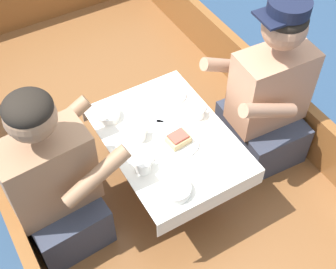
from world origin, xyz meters
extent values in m
plane|color=navy|center=(0.00, 0.00, 0.00)|extent=(60.00, 60.00, 0.00)
cube|color=brown|center=(0.00, 0.00, 0.12)|extent=(1.70, 3.50, 0.24)
cube|color=brown|center=(-0.82, 0.00, 0.40)|extent=(0.06, 3.50, 0.31)
cube|color=brown|center=(0.82, 0.00, 0.40)|extent=(0.06, 3.50, 0.31)
cylinder|color=#B2B2B7|center=(0.00, -0.10, 0.43)|extent=(0.07, 0.07, 0.38)
cube|color=brown|center=(0.00, -0.10, 0.63)|extent=(0.55, 0.78, 0.02)
cube|color=white|center=(0.00, -0.10, 0.64)|extent=(0.58, 0.81, 0.00)
cube|color=white|center=(0.00, -0.50, 0.59)|extent=(0.58, 0.00, 0.10)
cube|color=white|center=(0.00, 0.30, 0.59)|extent=(0.58, 0.00, 0.10)
cube|color=#333847|center=(-0.60, -0.06, 0.37)|extent=(0.39, 0.46, 0.26)
cube|color=#936B4C|center=(-0.60, -0.06, 0.72)|extent=(0.41, 0.25, 0.42)
sphere|color=#936B4C|center=(-0.60, -0.06, 1.08)|extent=(0.21, 0.21, 0.21)
ellipsoid|color=black|center=(-0.60, -0.06, 1.13)|extent=(0.20, 0.20, 0.12)
cylinder|color=#936B4C|center=(-0.46, 0.13, 0.78)|extent=(0.34, 0.09, 0.21)
cylinder|color=#936B4C|center=(-0.43, -0.23, 0.78)|extent=(0.34, 0.09, 0.21)
cube|color=#333847|center=(0.60, -0.14, 0.37)|extent=(0.39, 0.46, 0.26)
cube|color=tan|center=(0.60, -0.14, 0.73)|extent=(0.41, 0.24, 0.44)
sphere|color=tan|center=(0.60, -0.14, 1.10)|extent=(0.22, 0.22, 0.22)
ellipsoid|color=black|center=(0.60, -0.14, 1.15)|extent=(0.20, 0.20, 0.12)
cylinder|color=tan|center=(0.43, -0.31, 0.79)|extent=(0.34, 0.09, 0.21)
cylinder|color=tan|center=(0.45, 0.05, 0.79)|extent=(0.34, 0.09, 0.21)
cylinder|color=black|center=(0.60, -0.14, 1.21)|extent=(0.20, 0.20, 0.06)
cube|color=black|center=(0.50, -0.13, 1.18)|extent=(0.11, 0.16, 0.01)
cylinder|color=white|center=(0.02, -0.16, 0.65)|extent=(0.21, 0.21, 0.01)
cylinder|color=white|center=(0.15, 0.16, 0.65)|extent=(0.20, 0.20, 0.01)
cube|color=tan|center=(0.02, -0.16, 0.67)|extent=(0.11, 0.09, 0.04)
cube|color=#B74C3D|center=(0.02, -0.16, 0.69)|extent=(0.09, 0.08, 0.01)
cylinder|color=white|center=(-0.20, 0.17, 0.66)|extent=(0.12, 0.12, 0.04)
cylinder|color=beige|center=(-0.20, 0.17, 0.67)|extent=(0.10, 0.10, 0.02)
cylinder|color=white|center=(-0.14, -0.39, 0.66)|extent=(0.15, 0.15, 0.04)
cylinder|color=beige|center=(-0.14, -0.39, 0.67)|extent=(0.12, 0.12, 0.02)
cylinder|color=white|center=(0.20, -0.05, 0.67)|extent=(0.07, 0.07, 0.06)
torus|color=white|center=(0.24, -0.05, 0.67)|extent=(0.04, 0.01, 0.04)
cylinder|color=#3D2314|center=(0.20, -0.05, 0.69)|extent=(0.06, 0.06, 0.01)
cylinder|color=white|center=(-0.13, -0.03, 0.67)|extent=(0.08, 0.08, 0.06)
torus|color=white|center=(-0.08, -0.03, 0.67)|extent=(0.04, 0.01, 0.04)
cylinder|color=#3D2314|center=(-0.13, -0.03, 0.69)|extent=(0.07, 0.07, 0.01)
cylinder|color=white|center=(-0.20, -0.21, 0.67)|extent=(0.08, 0.08, 0.06)
torus|color=white|center=(-0.15, -0.21, 0.68)|extent=(0.04, 0.01, 0.04)
cylinder|color=#3D2314|center=(-0.20, -0.21, 0.69)|extent=(0.07, 0.07, 0.01)
cube|color=silver|center=(-0.04, 0.03, 0.64)|extent=(0.17, 0.03, 0.00)
cube|color=silver|center=(-0.11, 0.03, 0.64)|extent=(0.04, 0.02, 0.00)
cube|color=silver|center=(0.20, -0.18, 0.64)|extent=(0.09, 0.15, 0.00)
cube|color=silver|center=(0.07, -0.03, 0.64)|extent=(0.15, 0.11, 0.00)
cube|color=silver|center=(0.02, 0.01, 0.64)|extent=(0.04, 0.04, 0.00)
cube|color=silver|center=(-0.07, -0.26, 0.64)|extent=(0.09, 0.16, 0.00)
ellipsoid|color=silver|center=(-0.10, -0.20, 0.65)|extent=(0.04, 0.02, 0.01)
camera|label=1|loc=(-0.76, -1.39, 2.41)|focal=50.00mm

